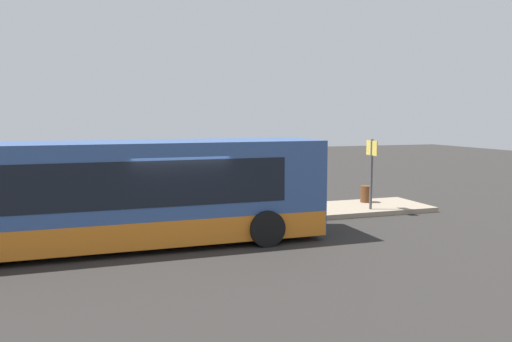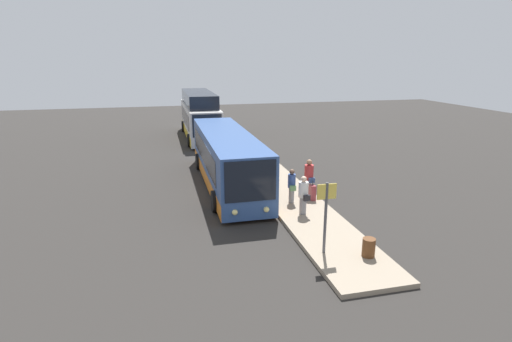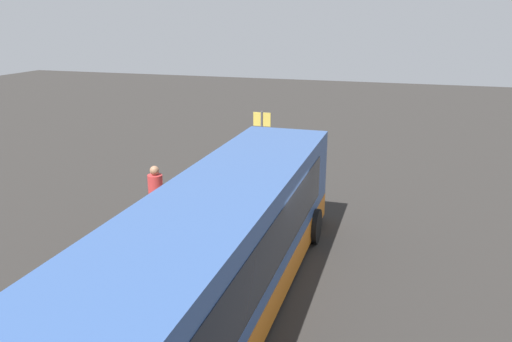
{
  "view_description": "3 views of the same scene",
  "coord_description": "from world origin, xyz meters",
  "views": [
    {
      "loc": [
        -2.27,
        -13.46,
        3.52
      ],
      "look_at": [
        2.61,
        0.88,
        1.87
      ],
      "focal_mm": 35.0,
      "sensor_mm": 36.0,
      "label": 1
    },
    {
      "loc": [
        19.13,
        -3.15,
        6.71
      ],
      "look_at": [
        2.61,
        0.88,
        1.87
      ],
      "focal_mm": 28.0,
      "sensor_mm": 36.0,
      "label": 2
    },
    {
      "loc": [
        -10.66,
        -3.22,
        6.18
      ],
      "look_at": [
        2.61,
        0.88,
        1.87
      ],
      "focal_mm": 35.0,
      "sensor_mm": 36.0,
      "label": 3
    }
  ],
  "objects": [
    {
      "name": "passenger_with_bags",
      "position": [
        2.42,
        2.64,
        1.04
      ],
      "size": [
        0.56,
        0.39,
        1.61
      ],
      "rotation": [
        0.0,
        0.0,
        -1.68
      ],
      "color": "gray",
      "rests_on": "platform"
    },
    {
      "name": "passenger_waiting",
      "position": [
        1.77,
        3.73,
        1.16
      ],
      "size": [
        0.64,
        0.48,
        1.84
      ],
      "rotation": [
        0.0,
        0.0,
        -1.47
      ],
      "color": "silver",
      "rests_on": "platform"
    },
    {
      "name": "suitcase",
      "position": [
        2.34,
        3.71,
        0.54
      ],
      "size": [
        0.38,
        0.25,
        0.96
      ],
      "color": "maroon",
      "rests_on": "platform"
    },
    {
      "name": "sign_post",
      "position": [
        7.44,
        2.14,
        1.8
      ],
      "size": [
        0.1,
        0.69,
        2.55
      ],
      "color": "#4C4C51",
      "rests_on": "platform"
    },
    {
      "name": "ground",
      "position": [
        0.0,
        0.0,
        0.0
      ],
      "size": [
        80.0,
        80.0,
        0.0
      ],
      "primitive_type": "plane",
      "color": "#2B2826"
    },
    {
      "name": "passenger_boarding",
      "position": [
        3.9,
        2.66,
        1.08
      ],
      "size": [
        0.64,
        0.49,
        1.7
      ],
      "rotation": [
        0.0,
        0.0,
        -1.41
      ],
      "color": "gray",
      "rests_on": "platform"
    },
    {
      "name": "platform",
      "position": [
        0.0,
        2.89,
        0.09
      ],
      "size": [
        20.0,
        2.59,
        0.18
      ],
      "color": "gray",
      "rests_on": "ground"
    },
    {
      "name": "trash_bin",
      "position": [
        8.07,
        3.5,
        0.5
      ],
      "size": [
        0.44,
        0.44,
        0.65
      ],
      "color": "#593319",
      "rests_on": "platform"
    },
    {
      "name": "bus_lead",
      "position": [
        -1.59,
        0.28,
        1.42
      ],
      "size": [
        11.45,
        2.73,
        2.86
      ],
      "color": "#33518C",
      "rests_on": "ground"
    },
    {
      "name": "bus_second",
      "position": [
        -15.48,
        0.28,
        1.71
      ],
      "size": [
        10.66,
        2.78,
        3.89
      ],
      "color": "silver",
      "rests_on": "ground"
    }
  ]
}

